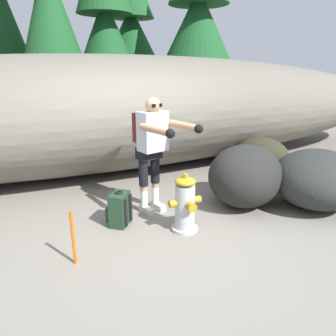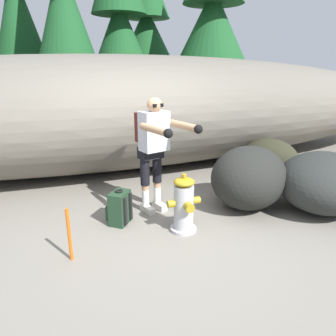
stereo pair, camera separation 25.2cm
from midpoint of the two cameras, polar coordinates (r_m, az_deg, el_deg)
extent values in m
cube|color=slate|center=(4.04, -1.23, -11.86)|extent=(56.00, 56.00, 0.04)
ellipsoid|color=#666056|center=(6.46, -11.74, 9.73)|extent=(15.18, 3.20, 2.21)
cylinder|color=#B2B2B7|center=(4.09, 1.21, -10.84)|extent=(0.33, 0.33, 0.04)
cylinder|color=#B2B2B7|center=(3.95, 1.24, -7.00)|extent=(0.25, 0.25, 0.56)
ellipsoid|color=#9E8419|center=(3.82, 1.27, -2.48)|extent=(0.26, 0.26, 0.10)
cylinder|color=#9E8419|center=(3.80, 1.28, -1.42)|extent=(0.06, 0.06, 0.05)
cylinder|color=#9E8419|center=(3.86, -1.04, -6.51)|extent=(0.09, 0.09, 0.09)
cylinder|color=#9E8419|center=(3.99, 3.45, -5.69)|extent=(0.09, 0.09, 0.09)
cylinder|color=#9E8419|center=(3.78, 2.32, -7.05)|extent=(0.11, 0.09, 0.11)
cube|color=beige|center=(4.62, -3.41, -6.94)|extent=(0.16, 0.28, 0.09)
cylinder|color=white|center=(4.60, -3.88, -4.83)|extent=(0.10, 0.10, 0.24)
cylinder|color=tan|center=(4.54, -3.92, -3.00)|extent=(0.10, 0.10, 0.07)
cylinder|color=black|center=(4.46, -3.99, -0.14)|extent=(0.13, 0.13, 0.40)
cube|color=beige|center=(4.52, -5.49, -7.59)|extent=(0.16, 0.28, 0.09)
cylinder|color=white|center=(4.50, -5.98, -5.43)|extent=(0.10, 0.10, 0.24)
cylinder|color=tan|center=(4.44, -6.04, -3.57)|extent=(0.10, 0.10, 0.07)
cylinder|color=black|center=(4.36, -6.14, -0.65)|extent=(0.13, 0.13, 0.40)
cube|color=black|center=(4.34, -5.14, 2.76)|extent=(0.36, 0.28, 0.16)
cube|color=#B7BCC6|center=(4.19, -4.54, 6.63)|extent=(0.41, 0.33, 0.52)
cube|color=#511E19|center=(4.35, -6.05, 7.35)|extent=(0.31, 0.23, 0.40)
sphere|color=tan|center=(4.12, -4.50, 11.26)|extent=(0.20, 0.20, 0.20)
cube|color=black|center=(4.05, -3.80, 11.23)|extent=(0.15, 0.06, 0.04)
cylinder|color=tan|center=(4.01, 1.06, 7.66)|extent=(0.24, 0.58, 0.09)
sphere|color=black|center=(3.81, 3.68, 7.08)|extent=(0.11, 0.11, 0.11)
cylinder|color=tan|center=(3.75, -4.15, 6.89)|extent=(0.24, 0.58, 0.09)
sphere|color=black|center=(3.54, -1.65, 6.26)|extent=(0.11, 0.11, 0.11)
cube|color=#1E3823|center=(4.18, -10.43, -7.35)|extent=(0.34, 0.36, 0.44)
cube|color=#1E3823|center=(4.27, -11.98, -7.93)|extent=(0.18, 0.20, 0.20)
torus|color=black|center=(4.09, -10.62, -4.31)|extent=(0.10, 0.10, 0.02)
cube|color=black|center=(4.07, -9.42, -8.03)|extent=(0.05, 0.06, 0.37)
cube|color=black|center=(4.21, -8.53, -7.09)|extent=(0.05, 0.06, 0.37)
ellipsoid|color=#292C29|center=(5.07, 24.10, -1.73)|extent=(1.93, 1.90, 0.84)
ellipsoid|color=black|center=(4.74, 12.31, -1.37)|extent=(1.61, 1.58, 0.91)
ellipsoid|color=#2A2B1C|center=(6.17, 15.25, 2.05)|extent=(1.32, 1.37, 0.73)
cylinder|color=#47331E|center=(10.80, -26.91, 9.19)|extent=(0.22, 0.22, 1.41)
cone|color=#194C23|center=(10.78, -28.78, 21.56)|extent=(1.86, 1.86, 3.28)
cylinder|color=#47331E|center=(8.70, -19.61, 8.03)|extent=(0.23, 0.23, 1.30)
cone|color=#194C23|center=(8.64, -21.24, 22.49)|extent=(1.94, 1.94, 3.09)
cylinder|color=#47331E|center=(10.15, -11.12, 9.22)|extent=(0.29, 0.29, 1.03)
cone|color=#194C23|center=(10.05, -11.82, 20.24)|extent=(2.45, 2.45, 2.86)
cylinder|color=#47331E|center=(11.91, -6.88, 11.88)|extent=(0.30, 0.30, 1.53)
cone|color=#194C23|center=(11.87, -7.26, 21.43)|extent=(2.48, 2.48, 2.44)
cylinder|color=#47331E|center=(10.24, 4.36, 10.78)|extent=(0.33, 0.33, 1.45)
cone|color=#194C23|center=(10.19, 4.65, 22.46)|extent=(2.74, 2.74, 2.71)
cylinder|color=#E55914|center=(3.50, -18.81, -11.95)|extent=(0.04, 0.04, 0.60)
camera|label=1|loc=(0.13, -91.79, -0.58)|focal=33.67mm
camera|label=2|loc=(0.13, 88.21, 0.58)|focal=33.67mm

